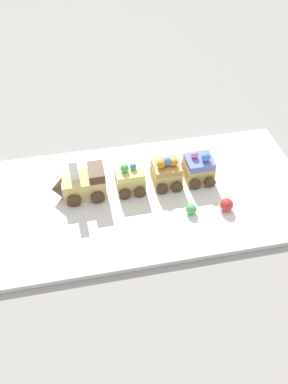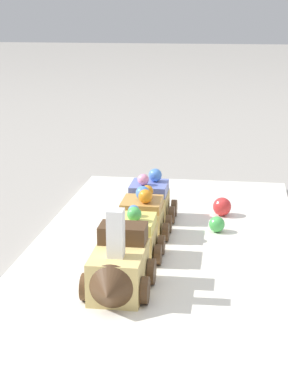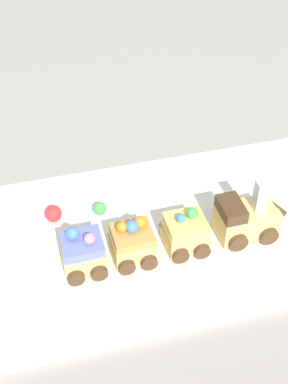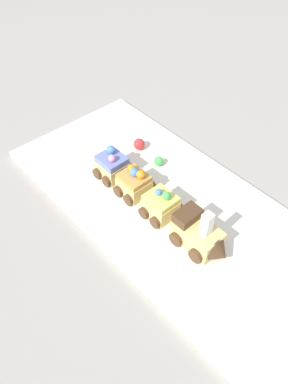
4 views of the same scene
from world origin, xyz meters
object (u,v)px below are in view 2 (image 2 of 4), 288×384
(cake_car_blueberry, at_px, (149,201))
(gumball_green, at_px, (217,224))
(cake_car_lemon, at_px, (133,238))
(cake_car_caramel, at_px, (142,217))
(gumball_red, at_px, (222,207))
(cake_train_locomotive, at_px, (118,270))

(cake_car_blueberry, distance_m, gumball_green, 0.11)
(cake_car_lemon, bearing_deg, cake_car_caramel, 179.81)
(cake_car_blueberry, relative_size, gumball_red, 2.66)
(gumball_red, bearing_deg, cake_train_locomotive, -19.37)
(cake_car_blueberry, bearing_deg, gumball_red, 105.29)
(cake_car_lemon, relative_size, gumball_red, 2.60)
(cake_car_caramel, relative_size, gumball_green, 3.23)
(cake_train_locomotive, distance_m, gumball_red, 0.31)
(cake_car_lemon, xyz_separation_m, cake_car_blueberry, (-0.15, -0.00, 0.00))
(cake_train_locomotive, xyz_separation_m, cake_car_blueberry, (-0.26, -0.00, -0.00))
(gumball_red, bearing_deg, cake_car_lemon, -29.20)
(gumball_green, relative_size, gumball_red, 0.80)
(cake_car_lemon, bearing_deg, cake_car_blueberry, 179.99)
(cake_car_lemon, bearing_deg, gumball_green, 137.69)
(gumball_red, bearing_deg, cake_car_blueberry, -74.06)
(cake_car_blueberry, height_order, gumball_red, cake_car_blueberry)
(cake_car_blueberry, xyz_separation_m, gumball_red, (-0.03, 0.10, -0.01))
(cake_car_blueberry, height_order, gumball_green, cake_car_blueberry)
(cake_train_locomotive, xyz_separation_m, cake_car_lemon, (-0.10, -0.00, -0.00))
(cake_train_locomotive, xyz_separation_m, cake_car_caramel, (-0.19, -0.00, -0.00))
(cake_car_lemon, distance_m, gumball_red, 0.21)
(cake_car_lemon, relative_size, gumball_green, 3.23)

